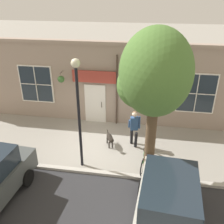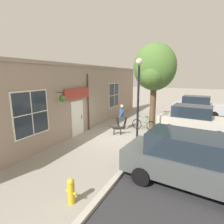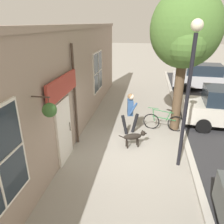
{
  "view_description": "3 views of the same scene",
  "coord_description": "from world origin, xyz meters",
  "views": [
    {
      "loc": [
        9.43,
        2.03,
        6.5
      ],
      "look_at": [
        -0.94,
        0.35,
        1.25
      ],
      "focal_mm": 40.0,
      "sensor_mm": 36.0,
      "label": 1
    },
    {
      "loc": [
        4.37,
        -8.95,
        3.58
      ],
      "look_at": [
        -1.37,
        2.34,
        0.93
      ],
      "focal_mm": 28.0,
      "sensor_mm": 36.0,
      "label": 2
    },
    {
      "loc": [
        0.4,
        -6.7,
        4.3
      ],
      "look_at": [
        -0.94,
        1.35,
        0.95
      ],
      "focal_mm": 35.0,
      "sensor_mm": 36.0,
      "label": 3
    }
  ],
  "objects": [
    {
      "name": "fire_hydrant",
      "position": [
        1.36,
        -5.58,
        0.4
      ],
      "size": [
        0.34,
        0.2,
        0.77
      ],
      "color": "gold",
      "rests_on": "ground_plane"
    },
    {
      "name": "pedestrian_walking",
      "position": [
        -0.21,
        1.47,
        1.05
      ],
      "size": [
        0.72,
        0.55,
        1.74
      ],
      "color": "black",
      "rests_on": "ground_plane"
    },
    {
      "name": "dog_on_leash",
      "position": [
        0.04,
        0.42,
        0.42
      ],
      "size": [
        1.04,
        0.5,
        0.63
      ],
      "color": "black",
      "rests_on": "ground_plane"
    },
    {
      "name": "ground_plane",
      "position": [
        0.0,
        0.0,
        0.0
      ],
      "size": [
        90.0,
        90.0,
        0.0
      ],
      "primitive_type": "plane",
      "color": "gray"
    },
    {
      "name": "parked_car_far_end",
      "position": [
        4.24,
        8.66,
        0.88
      ],
      "size": [
        4.41,
        2.17,
        1.75
      ],
      "color": "#B7B7BC",
      "rests_on": "ground_plane"
    },
    {
      "name": "leaning_bicycle",
      "position": [
        1.19,
        2.02,
        0.38
      ],
      "size": [
        1.74,
        0.27,
        0.99
      ],
      "color": "black",
      "rests_on": "ground_plane"
    },
    {
      "name": "storefront_facade",
      "position": [
        -2.34,
        -0.01,
        2.14
      ],
      "size": [
        0.95,
        18.0,
        4.25
      ],
      "color": "gray",
      "rests_on": "ground_plane"
    },
    {
      "name": "street_tree_by_curb",
      "position": [
        1.68,
        2.11,
        3.97
      ],
      "size": [
        2.63,
        2.43,
        5.54
      ],
      "color": "brown",
      "rests_on": "ground_plane"
    },
    {
      "name": "parked_car_mid_block",
      "position": [
        4.15,
        2.78,
        0.88
      ],
      "size": [
        4.41,
        2.17,
        1.75
      ],
      "color": "beige",
      "rests_on": "ground_plane"
    },
    {
      "name": "parked_car_nearest_curb",
      "position": [
        4.19,
        -3.09,
        0.88
      ],
      "size": [
        4.41,
        2.17,
        1.75
      ],
      "color": "#474C4C",
      "rests_on": "ground_plane"
    },
    {
      "name": "street_lamp",
      "position": [
        1.56,
        -0.48,
        2.92
      ],
      "size": [
        0.32,
        0.32,
        4.4
      ],
      "color": "black",
      "rests_on": "ground_plane"
    }
  ]
}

